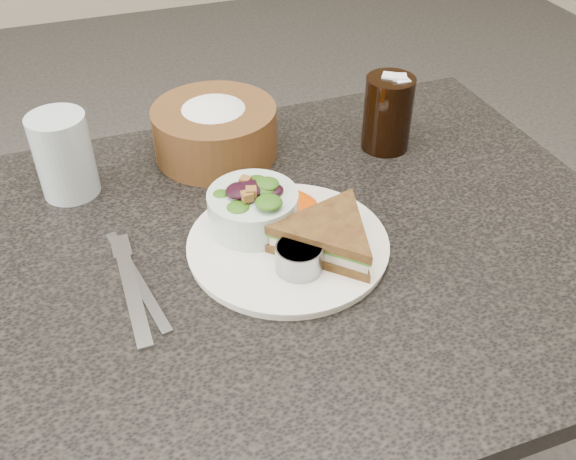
# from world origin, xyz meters

# --- Properties ---
(dining_table) EXTENTS (1.00, 0.70, 0.75)m
(dining_table) POSITION_xyz_m (0.00, 0.00, 0.38)
(dining_table) COLOR black
(dining_table) RESTS_ON floor
(dinner_plate) EXTENTS (0.25, 0.25, 0.01)m
(dinner_plate) POSITION_xyz_m (0.04, -0.01, 0.76)
(dinner_plate) COLOR silver
(dinner_plate) RESTS_ON dining_table
(sandwich) EXTENTS (0.22, 0.22, 0.04)m
(sandwich) POSITION_xyz_m (0.08, -0.04, 0.78)
(sandwich) COLOR brown
(sandwich) RESTS_ON dinner_plate
(salad_bowl) EXTENTS (0.15, 0.15, 0.07)m
(salad_bowl) POSITION_xyz_m (0.01, 0.04, 0.79)
(salad_bowl) COLOR silver
(salad_bowl) RESTS_ON dinner_plate
(dressing_ramekin) EXTENTS (0.07, 0.07, 0.03)m
(dressing_ramekin) POSITION_xyz_m (0.03, -0.06, 0.78)
(dressing_ramekin) COLOR gray
(dressing_ramekin) RESTS_ON dinner_plate
(orange_wedge) EXTENTS (0.08, 0.08, 0.03)m
(orange_wedge) POSITION_xyz_m (0.07, 0.06, 0.77)
(orange_wedge) COLOR #FF4F00
(orange_wedge) RESTS_ON dinner_plate
(fork) EXTENTS (0.02, 0.18, 0.00)m
(fork) POSITION_xyz_m (-0.16, -0.03, 0.75)
(fork) COLOR #A9AAAB
(fork) RESTS_ON dining_table
(knife) EXTENTS (0.05, 0.20, 0.00)m
(knife) POSITION_xyz_m (-0.15, -0.00, 0.75)
(knife) COLOR #94969B
(knife) RESTS_ON dining_table
(bread_basket) EXTENTS (0.21, 0.21, 0.11)m
(bread_basket) POSITION_xyz_m (0.01, 0.24, 0.80)
(bread_basket) COLOR brown
(bread_basket) RESTS_ON dining_table
(cola_glass) EXTENTS (0.10, 0.10, 0.13)m
(cola_glass) POSITION_xyz_m (0.27, 0.17, 0.81)
(cola_glass) COLOR black
(cola_glass) RESTS_ON dining_table
(water_glass) EXTENTS (0.10, 0.10, 0.12)m
(water_glass) POSITION_xyz_m (-0.21, 0.21, 0.81)
(water_glass) COLOR #A8B6BC
(water_glass) RESTS_ON dining_table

